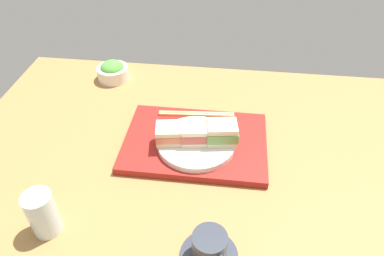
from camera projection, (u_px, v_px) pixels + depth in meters
ground_plane at (207, 170)px, 95.23cm from camera, size 140.00×100.00×3.00cm
serving_tray at (195, 142)px, 99.76cm from camera, size 39.06×27.44×2.16cm
sandwich_plate at (196, 143)px, 96.78cm from camera, size 21.13×21.13×1.70cm
sandwich_near at (222, 133)px, 94.31cm from camera, size 9.07×7.61×5.73cm
sandwich_middle at (196, 133)px, 94.61cm from camera, size 9.18×7.45×5.04cm
sandwich_far at (171, 134)px, 94.79cm from camera, size 8.81×7.42×4.70cm
salad_bowl at (113, 71)px, 124.82cm from camera, size 10.69×10.69×6.77cm
chopsticks_pair at (197, 114)px, 107.23cm from camera, size 22.54×3.45×0.70cm
coffee_cup at (210, 248)px, 72.56cm from camera, size 12.20×12.20×6.88cm
drinking_glass at (42, 213)px, 76.10cm from camera, size 6.20×6.20×11.05cm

